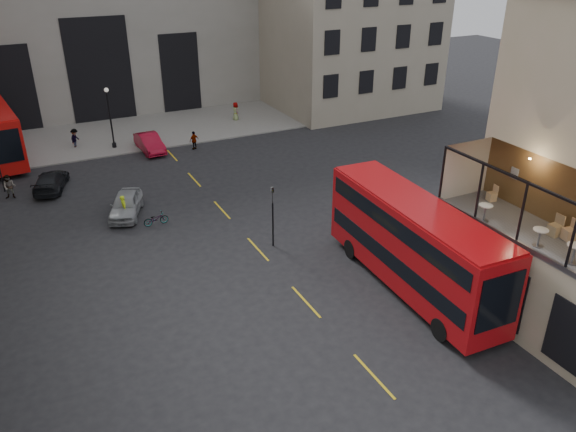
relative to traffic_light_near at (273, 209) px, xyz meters
name	(u,v)px	position (x,y,z in m)	size (l,w,h in m)	color
ground	(412,362)	(1.00, -12.00, -2.42)	(140.00, 140.00, 0.00)	black
host_frontage	(530,281)	(7.50, -12.00, -0.17)	(3.00, 11.00, 4.50)	tan
cafe_floor	(540,237)	(7.50, -12.00, 2.12)	(3.00, 10.00, 0.10)	slate
gateway	(85,18)	(-4.00, 35.99, 6.96)	(35.00, 10.60, 18.00)	gray
building_right	(338,3)	(21.00, 27.97, 7.97)	(16.60, 18.60, 20.00)	gray
pavement_far	(106,135)	(-5.00, 26.00, -2.36)	(40.00, 12.00, 0.12)	slate
traffic_light_near	(273,209)	(0.00, 0.00, 0.00)	(0.16, 0.20, 3.80)	black
street_lamp_b	(111,122)	(-5.00, 22.00, -0.03)	(0.36, 0.36, 5.33)	black
bus_near	(413,241)	(4.50, -7.15, 0.29)	(3.26, 12.21, 4.83)	#A10B0F
car_a	(126,204)	(-6.89, 8.15, -1.67)	(1.77, 4.41, 1.50)	gray
car_b	(150,143)	(-2.37, 19.87, -1.67)	(1.60, 4.60, 1.51)	maroon
car_c	(51,181)	(-10.87, 14.87, -1.75)	(1.88, 4.63, 1.34)	black
bicycle	(156,219)	(-5.52, 5.85, -2.01)	(0.55, 1.59, 0.83)	gray
cyclist	(124,208)	(-7.14, 7.39, -1.56)	(0.63, 0.42, 1.74)	#C3E418
pedestrian_a	(10,187)	(-13.59, 14.50, -1.55)	(0.85, 0.66, 1.75)	gray
pedestrian_b	(75,139)	(-7.97, 23.59, -1.55)	(1.13, 0.65, 1.74)	gray
pedestrian_c	(194,140)	(1.23, 18.68, -1.62)	(0.95, 0.39, 1.62)	gray
pedestrian_d	(236,112)	(7.67, 25.13, -1.49)	(0.92, 0.60, 1.88)	gray
cafe_table_near	(574,251)	(6.79, -14.18, 2.73)	(0.67, 0.67, 0.83)	silver
cafe_table_mid	(540,235)	(6.69, -12.56, 2.70)	(0.64, 0.64, 0.80)	silver
cafe_table_far	(485,210)	(6.38, -9.69, 2.71)	(0.64, 0.64, 0.80)	beige
cafe_chair_b	(569,233)	(8.36, -12.73, 2.46)	(0.56, 0.56, 0.95)	#D8AB7D
cafe_chair_c	(555,229)	(8.11, -12.19, 2.47)	(0.48, 0.48, 0.97)	tan
cafe_chair_d	(492,196)	(8.37, -8.16, 2.42)	(0.46, 0.46, 0.81)	#DEB580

